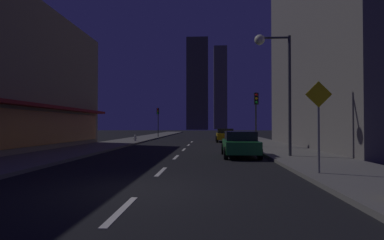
{
  "coord_description": "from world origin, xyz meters",
  "views": [
    {
      "loc": [
        1.83,
        -8.13,
        1.78
      ],
      "look_at": [
        0.0,
        24.37,
        2.38
      ],
      "focal_mm": 27.75,
      "sensor_mm": 36.0,
      "label": 1
    }
  ],
  "objects_px": {
    "car_parked_far": "(225,135)",
    "traffic_light_far_left": "(158,116)",
    "pedestrian_crossing_sign": "(319,119)",
    "fire_hydrant_far_left": "(135,138)",
    "car_parked_near": "(240,144)",
    "traffic_light_near_right": "(256,107)",
    "street_lamp_right": "(274,65)"
  },
  "relations": [
    {
      "from": "traffic_light_near_right",
      "to": "car_parked_far",
      "type": "bearing_deg",
      "value": 101.72
    },
    {
      "from": "car_parked_near",
      "to": "street_lamp_right",
      "type": "bearing_deg",
      "value": -21.61
    },
    {
      "from": "traffic_light_far_left",
      "to": "street_lamp_right",
      "type": "distance_m",
      "value": 28.52
    },
    {
      "from": "car_parked_far",
      "to": "fire_hydrant_far_left",
      "type": "height_order",
      "value": "car_parked_far"
    },
    {
      "from": "traffic_light_far_left",
      "to": "fire_hydrant_far_left",
      "type": "bearing_deg",
      "value": -91.95
    },
    {
      "from": "traffic_light_far_left",
      "to": "pedestrian_crossing_sign",
      "type": "height_order",
      "value": "traffic_light_far_left"
    },
    {
      "from": "street_lamp_right",
      "to": "pedestrian_crossing_sign",
      "type": "relative_size",
      "value": 2.09
    },
    {
      "from": "pedestrian_crossing_sign",
      "to": "car_parked_near",
      "type": "bearing_deg",
      "value": 107.02
    },
    {
      "from": "traffic_light_near_right",
      "to": "pedestrian_crossing_sign",
      "type": "relative_size",
      "value": 1.33
    },
    {
      "from": "street_lamp_right",
      "to": "traffic_light_near_right",
      "type": "bearing_deg",
      "value": 89.0
    },
    {
      "from": "traffic_light_near_right",
      "to": "traffic_light_far_left",
      "type": "height_order",
      "value": "same"
    },
    {
      "from": "car_parked_near",
      "to": "fire_hydrant_far_left",
      "type": "height_order",
      "value": "car_parked_near"
    },
    {
      "from": "car_parked_near",
      "to": "traffic_light_far_left",
      "type": "xyz_separation_m",
      "value": [
        -9.1,
        25.59,
        2.45
      ]
    },
    {
      "from": "car_parked_near",
      "to": "fire_hydrant_far_left",
      "type": "bearing_deg",
      "value": 124.41
    },
    {
      "from": "fire_hydrant_far_left",
      "to": "traffic_light_far_left",
      "type": "distance_m",
      "value": 12.04
    },
    {
      "from": "car_parked_far",
      "to": "fire_hydrant_far_left",
      "type": "distance_m",
      "value": 9.62
    },
    {
      "from": "traffic_light_near_right",
      "to": "pedestrian_crossing_sign",
      "type": "distance_m",
      "value": 12.8
    },
    {
      "from": "car_parked_far",
      "to": "traffic_light_near_right",
      "type": "distance_m",
      "value": 9.67
    },
    {
      "from": "fire_hydrant_far_left",
      "to": "traffic_light_near_right",
      "type": "xyz_separation_m",
      "value": [
        11.4,
        -7.66,
        2.74
      ]
    },
    {
      "from": "car_parked_far",
      "to": "traffic_light_near_right",
      "type": "relative_size",
      "value": 1.01
    },
    {
      "from": "fire_hydrant_far_left",
      "to": "traffic_light_near_right",
      "type": "distance_m",
      "value": 14.0
    },
    {
      "from": "car_parked_near",
      "to": "traffic_light_near_right",
      "type": "relative_size",
      "value": 1.01
    },
    {
      "from": "fire_hydrant_far_left",
      "to": "car_parked_near",
      "type": "bearing_deg",
      "value": -55.59
    },
    {
      "from": "car_parked_far",
      "to": "traffic_light_far_left",
      "type": "bearing_deg",
      "value": 131.67
    },
    {
      "from": "fire_hydrant_far_left",
      "to": "pedestrian_crossing_sign",
      "type": "height_order",
      "value": "pedestrian_crossing_sign"
    },
    {
      "from": "traffic_light_near_right",
      "to": "traffic_light_far_left",
      "type": "distance_m",
      "value": 22.28
    },
    {
      "from": "traffic_light_near_right",
      "to": "traffic_light_far_left",
      "type": "bearing_deg",
      "value": 119.58
    },
    {
      "from": "street_lamp_right",
      "to": "traffic_light_far_left",
      "type": "bearing_deg",
      "value": 112.47
    },
    {
      "from": "car_parked_far",
      "to": "fire_hydrant_far_left",
      "type": "relative_size",
      "value": 6.48
    },
    {
      "from": "street_lamp_right",
      "to": "car_parked_far",
      "type": "bearing_deg",
      "value": 96.32
    },
    {
      "from": "car_parked_far",
      "to": "street_lamp_right",
      "type": "bearing_deg",
      "value": -83.68
    },
    {
      "from": "car_parked_near",
      "to": "fire_hydrant_far_left",
      "type": "distance_m",
      "value": 16.82
    }
  ]
}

